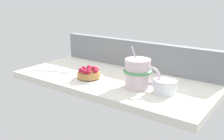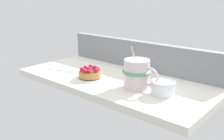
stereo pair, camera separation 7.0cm
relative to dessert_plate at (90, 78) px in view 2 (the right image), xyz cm
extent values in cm
cube|color=silver|center=(6.13, 6.90, -1.59)|extent=(72.83, 34.63, 2.48)
cube|color=gray|center=(6.13, 22.59, 5.24)|extent=(71.38, 3.25, 11.18)
cylinder|color=white|center=(0.00, 0.00, 0.02)|extent=(11.55, 11.55, 0.75)
cylinder|color=white|center=(0.00, 0.00, -0.16)|extent=(6.35, 6.35, 0.38)
cylinder|color=#B77F42|center=(0.00, 0.00, 1.37)|extent=(8.21, 8.21, 1.94)
cylinder|color=olive|center=(0.00, 0.00, 2.50)|extent=(7.23, 7.23, 0.30)
sphere|color=#B71938|center=(0.00, 0.00, 3.13)|extent=(1.75, 1.75, 1.75)
sphere|color=#B71938|center=(2.73, 0.34, 3.12)|extent=(1.82, 1.82, 1.82)
sphere|color=#B71938|center=(1.90, 2.00, 3.20)|extent=(1.73, 1.73, 1.73)
sphere|color=#B71938|center=(0.26, 2.47, 3.20)|extent=(1.66, 1.66, 1.66)
sphere|color=#B71938|center=(-1.66, 2.12, 3.26)|extent=(1.81, 1.81, 1.81)
sphere|color=#B71938|center=(-2.72, 0.38, 3.08)|extent=(1.72, 1.72, 1.72)
sphere|color=#B71938|center=(-1.72, -2.07, 3.14)|extent=(1.83, 1.83, 1.83)
sphere|color=#B71938|center=(0.38, -2.77, 3.15)|extent=(1.81, 1.81, 1.81)
sphere|color=#B71938|center=(1.61, -2.03, 3.11)|extent=(1.71, 1.71, 1.71)
cylinder|color=silver|center=(18.08, 3.25, 4.37)|extent=(8.25, 8.25, 9.44)
torus|color=#569960|center=(18.08, 3.25, 5.15)|extent=(9.42, 9.42, 1.13)
torus|color=silver|center=(23.13, 3.25, 4.37)|extent=(6.20, 0.91, 6.20)
cylinder|color=#B7B7BC|center=(16.43, 3.87, 9.86)|extent=(1.28, 2.74, 6.44)
cube|color=silver|center=(-20.53, -2.57, -0.05)|extent=(9.58, 4.50, 0.60)
cube|color=silver|center=(-15.87, -0.64, -0.05)|extent=(1.32, 0.98, 0.60)
cube|color=silver|center=(-12.22, -0.32, -0.05)|extent=(3.33, 1.56, 0.60)
cube|color=silver|center=(-12.50, 0.36, -0.05)|extent=(3.33, 1.56, 0.60)
cube|color=silver|center=(-12.78, 1.03, -0.05)|extent=(3.33, 1.56, 0.60)
cube|color=silver|center=(-13.06, 1.71, -0.05)|extent=(3.33, 1.56, 0.60)
cylinder|color=silver|center=(27.61, 3.63, 1.66)|extent=(7.05, 7.05, 4.03)
torus|color=silver|center=(27.61, 3.63, 3.68)|extent=(7.51, 7.51, 0.60)
camera|label=1|loc=(58.17, -66.02, 29.21)|focal=41.40mm
camera|label=2|loc=(63.64, -61.68, 29.21)|focal=41.40mm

